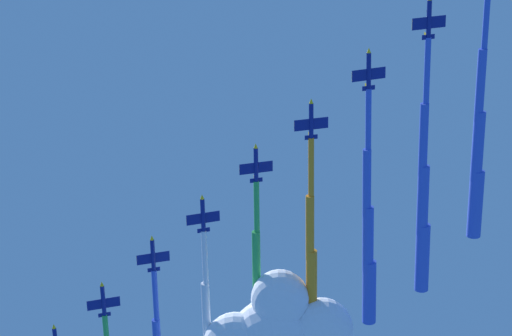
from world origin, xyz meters
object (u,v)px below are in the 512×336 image
at_px(jet_starboard_inner, 368,241).
at_px(jet_starboard_mid, 259,307).
at_px(jet_port_inner, 423,203).
at_px(jet_port_mid, 312,283).
at_px(jet_lead, 478,148).

distance_m(jet_starboard_inner, jet_starboard_mid, 33.84).
xyz_separation_m(jet_port_inner, jet_port_mid, (-27.96, 20.07, 0.42)).
bearing_deg(jet_port_inner, jet_starboard_inner, 145.26).
xyz_separation_m(jet_lead, jet_starboard_inner, (-26.93, 21.73, -1.23)).
bearing_deg(jet_port_inner, jet_starboard_mid, 146.58).
bearing_deg(jet_port_inner, jet_lead, -42.64).
bearing_deg(jet_port_mid, jet_starboard_inner, -36.53).
bearing_deg(jet_lead, jet_port_mid, 141.91).
height_order(jet_port_mid, jet_starboard_mid, jet_starboard_mid).
xyz_separation_m(jet_port_inner, jet_starboard_mid, (-41.85, 27.61, 3.19)).
relative_size(jet_starboard_inner, jet_port_mid, 1.01).
bearing_deg(jet_starboard_mid, jet_starboard_inner, -32.77).
bearing_deg(jet_starboard_inner, jet_port_mid, 143.47).
height_order(jet_port_inner, jet_starboard_mid, jet_starboard_mid).
relative_size(jet_port_mid, jet_starboard_mid, 1.08).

